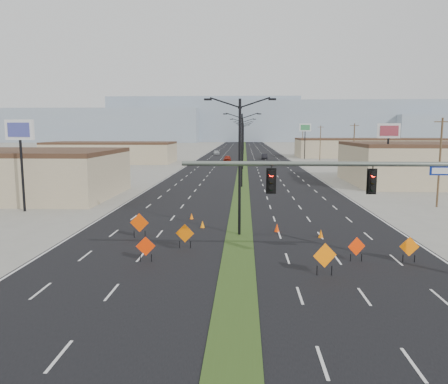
{
  "coord_description": "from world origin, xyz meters",
  "views": [
    {
      "loc": [
        0.34,
        -19.83,
        7.74
      ],
      "look_at": [
        -1.16,
        12.27,
        3.2
      ],
      "focal_mm": 35.0,
      "sensor_mm": 36.0,
      "label": 1
    }
  ],
  "objects_px": {
    "streetlight_2": "(243,142)",
    "construction_sign_3": "(357,247)",
    "construction_sign_4": "(325,257)",
    "streetlight_4": "(243,138)",
    "pole_sign_east_near": "(388,136)",
    "streetlight_3": "(243,139)",
    "car_left": "(227,158)",
    "cone_0": "(202,224)",
    "pole_sign_west": "(20,137)",
    "construction_sign_0": "(139,224)",
    "construction_sign_5": "(409,248)",
    "cone_3": "(192,216)",
    "construction_sign_1": "(146,247)",
    "pole_sign_east_far": "(305,130)",
    "car_far": "(217,153)",
    "streetlight_6": "(244,136)",
    "streetlight_5": "(244,136)",
    "cone_1": "(277,228)",
    "cone_2": "(321,234)",
    "streetlight_1": "(242,148)",
    "car_mid": "(264,157)",
    "streetlight_0": "(240,163)",
    "construction_sign_2": "(185,234)",
    "signal_mast": "(410,190)"
  },
  "relations": [
    {
      "from": "streetlight_5",
      "to": "construction_sign_1",
      "type": "distance_m",
      "value": 147.16
    },
    {
      "from": "construction_sign_4",
      "to": "cone_0",
      "type": "bearing_deg",
      "value": 108.62
    },
    {
      "from": "cone_1",
      "to": "car_far",
      "type": "bearing_deg",
      "value": 96.13
    },
    {
      "from": "streetlight_3",
      "to": "pole_sign_west",
      "type": "bearing_deg",
      "value": -105.47
    },
    {
      "from": "car_left",
      "to": "construction_sign_1",
      "type": "relative_size",
      "value": 2.82
    },
    {
      "from": "streetlight_2",
      "to": "pole_sign_east_far",
      "type": "distance_m",
      "value": 36.33
    },
    {
      "from": "streetlight_3",
      "to": "cone_0",
      "type": "height_order",
      "value": "streetlight_3"
    },
    {
      "from": "streetlight_4",
      "to": "pole_sign_east_near",
      "type": "distance_m",
      "value": 88.14
    },
    {
      "from": "construction_sign_3",
      "to": "construction_sign_5",
      "type": "height_order",
      "value": "construction_sign_5"
    },
    {
      "from": "car_mid",
      "to": "signal_mast",
      "type": "bearing_deg",
      "value": -87.04
    },
    {
      "from": "pole_sign_east_far",
      "to": "cone_3",
      "type": "bearing_deg",
      "value": -103.59
    },
    {
      "from": "cone_2",
      "to": "pole_sign_east_far",
      "type": "bearing_deg",
      "value": 83.07
    },
    {
      "from": "construction_sign_0",
      "to": "cone_0",
      "type": "xyz_separation_m",
      "value": [
        4.23,
        3.58,
        -0.8
      ]
    },
    {
      "from": "streetlight_1",
      "to": "construction_sign_2",
      "type": "bearing_deg",
      "value": -96.34
    },
    {
      "from": "streetlight_0",
      "to": "cone_3",
      "type": "xyz_separation_m",
      "value": [
        -4.27,
        5.65,
        -5.15
      ]
    },
    {
      "from": "streetlight_1",
      "to": "car_mid",
      "type": "relative_size",
      "value": 2.26
    },
    {
      "from": "construction_sign_1",
      "to": "construction_sign_0",
      "type": "bearing_deg",
      "value": 99.28
    },
    {
      "from": "car_mid",
      "to": "cone_3",
      "type": "distance_m",
      "value": 81.92
    },
    {
      "from": "cone_0",
      "to": "construction_sign_3",
      "type": "bearing_deg",
      "value": -40.75
    },
    {
      "from": "signal_mast",
      "to": "streetlight_2",
      "type": "distance_m",
      "value": 66.56
    },
    {
      "from": "car_far",
      "to": "car_mid",
      "type": "bearing_deg",
      "value": -63.49
    },
    {
      "from": "construction_sign_0",
      "to": "pole_sign_east_far",
      "type": "distance_m",
      "value": 92.87
    },
    {
      "from": "construction_sign_3",
      "to": "cone_2",
      "type": "relative_size",
      "value": 2.38
    },
    {
      "from": "cone_1",
      "to": "construction_sign_4",
      "type": "bearing_deg",
      "value": -79.96
    },
    {
      "from": "construction_sign_3",
      "to": "construction_sign_4",
      "type": "distance_m",
      "value": 3.54
    },
    {
      "from": "cone_2",
      "to": "cone_3",
      "type": "xyz_separation_m",
      "value": [
        -10.2,
        6.24,
        -0.04
      ]
    },
    {
      "from": "car_left",
      "to": "cone_1",
      "type": "xyz_separation_m",
      "value": [
        6.83,
        -77.0,
        -0.41
      ]
    },
    {
      "from": "streetlight_4",
      "to": "streetlight_5",
      "type": "relative_size",
      "value": 1.0
    },
    {
      "from": "streetlight_2",
      "to": "construction_sign_3",
      "type": "bearing_deg",
      "value": -83.57
    },
    {
      "from": "streetlight_3",
      "to": "car_left",
      "type": "height_order",
      "value": "streetlight_3"
    },
    {
      "from": "streetlight_4",
      "to": "cone_0",
      "type": "relative_size",
      "value": 17.24
    },
    {
      "from": "construction_sign_0",
      "to": "construction_sign_5",
      "type": "bearing_deg",
      "value": -12.33
    },
    {
      "from": "streetlight_0",
      "to": "construction_sign_4",
      "type": "height_order",
      "value": "streetlight_0"
    },
    {
      "from": "construction_sign_1",
      "to": "cone_0",
      "type": "xyz_separation_m",
      "value": [
        2.49,
        9.25,
        -0.61
      ]
    },
    {
      "from": "streetlight_0",
      "to": "car_mid",
      "type": "relative_size",
      "value": 2.26
    },
    {
      "from": "car_left",
      "to": "construction_sign_2",
      "type": "distance_m",
      "value": 82.06
    },
    {
      "from": "construction_sign_5",
      "to": "cone_3",
      "type": "distance_m",
      "value": 18.75
    },
    {
      "from": "pole_sign_west",
      "to": "cone_2",
      "type": "bearing_deg",
      "value": -11.1
    },
    {
      "from": "construction_sign_5",
      "to": "pole_sign_east_near",
      "type": "xyz_separation_m",
      "value": [
        8.87,
        32.34,
        6.09
      ]
    },
    {
      "from": "streetlight_2",
      "to": "construction_sign_0",
      "type": "bearing_deg",
      "value": -97.16
    },
    {
      "from": "construction_sign_3",
      "to": "construction_sign_4",
      "type": "height_order",
      "value": "construction_sign_4"
    },
    {
      "from": "streetlight_0",
      "to": "cone_0",
      "type": "xyz_separation_m",
      "value": [
        -2.98,
        2.26,
        -5.13
      ]
    },
    {
      "from": "streetlight_2",
      "to": "pole_sign_east_far",
      "type": "height_order",
      "value": "streetlight_2"
    },
    {
      "from": "streetlight_2",
      "to": "cone_2",
      "type": "xyz_separation_m",
      "value": [
        5.94,
        -56.59,
        -5.11
      ]
    },
    {
      "from": "streetlight_4",
      "to": "pole_sign_east_near",
      "type": "height_order",
      "value": "streetlight_4"
    },
    {
      "from": "streetlight_0",
      "to": "car_left",
      "type": "relative_size",
      "value": 2.31
    },
    {
      "from": "car_far",
      "to": "pole_sign_east_far",
      "type": "xyz_separation_m",
      "value": [
        25.32,
        -19.83,
        7.16
      ]
    },
    {
      "from": "signal_mast",
      "to": "cone_2",
      "type": "relative_size",
      "value": 26.03
    },
    {
      "from": "streetlight_6",
      "to": "car_far",
      "type": "height_order",
      "value": "streetlight_6"
    },
    {
      "from": "streetlight_5",
      "to": "cone_3",
      "type": "bearing_deg",
      "value": -91.82
    }
  ]
}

